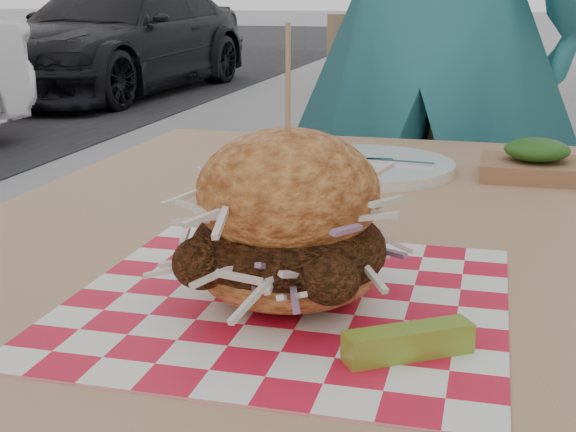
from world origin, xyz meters
name	(u,v)px	position (x,y,z in m)	size (l,w,h in m)	color
diner	(432,12)	(-0.07, 0.90, 0.96)	(0.70, 0.46, 1.91)	teal
car_dark	(118,38)	(-3.60, 6.60, 0.55)	(1.53, 3.77, 1.09)	black
patio_table	(312,302)	(-0.10, -0.09, 0.67)	(0.80, 1.20, 0.75)	tan
patio_chair	(398,192)	(-0.12, 0.92, 0.55)	(0.50, 0.51, 0.95)	tan
paper_liner	(288,300)	(-0.08, -0.28, 0.75)	(0.36, 0.36, 0.00)	red
sandwich	(288,228)	(-0.08, -0.28, 0.82)	(0.20, 0.20, 0.23)	orange
pickle_spear	(408,342)	(0.03, -0.37, 0.76)	(0.10, 0.02, 0.02)	#84A730
place_setting	(361,166)	(-0.10, 0.24, 0.76)	(0.27, 0.27, 0.02)	white
kraft_tray	(536,162)	(0.14, 0.25, 0.77)	(0.15, 0.12, 0.06)	#966544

